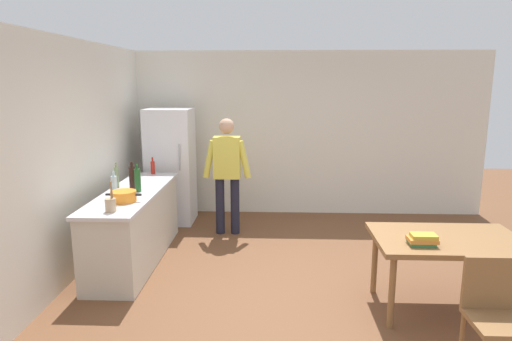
% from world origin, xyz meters
% --- Properties ---
extents(ground_plane, '(14.00, 14.00, 0.00)m').
position_xyz_m(ground_plane, '(0.00, 0.00, 0.00)').
color(ground_plane, brown).
extents(wall_back, '(6.40, 0.12, 2.70)m').
position_xyz_m(wall_back, '(0.00, 3.00, 1.35)').
color(wall_back, silver).
rests_on(wall_back, ground_plane).
extents(wall_left, '(0.12, 5.60, 2.70)m').
position_xyz_m(wall_left, '(-2.60, 0.20, 1.35)').
color(wall_left, silver).
rests_on(wall_left, ground_plane).
extents(kitchen_counter, '(0.64, 2.20, 0.90)m').
position_xyz_m(kitchen_counter, '(-2.00, 0.80, 0.45)').
color(kitchen_counter, beige).
rests_on(kitchen_counter, ground_plane).
extents(refrigerator, '(0.70, 0.67, 1.80)m').
position_xyz_m(refrigerator, '(-1.90, 2.40, 0.90)').
color(refrigerator, white).
rests_on(refrigerator, ground_plane).
extents(person, '(0.70, 0.22, 1.70)m').
position_xyz_m(person, '(-0.95, 1.85, 0.98)').
color(person, '#1E1E2D').
rests_on(person, ground_plane).
extents(dining_table, '(1.40, 0.90, 0.75)m').
position_xyz_m(dining_table, '(1.40, -0.30, 0.67)').
color(dining_table, olive).
rests_on(dining_table, ground_plane).
extents(chair, '(0.42, 0.42, 0.91)m').
position_xyz_m(chair, '(1.40, -1.27, 0.53)').
color(chair, olive).
rests_on(chair, ground_plane).
extents(cooking_pot, '(0.40, 0.28, 0.12)m').
position_xyz_m(cooking_pot, '(-1.95, 0.31, 0.96)').
color(cooking_pot, orange).
rests_on(cooking_pot, kitchen_counter).
extents(utensil_jar, '(0.11, 0.11, 0.32)m').
position_xyz_m(utensil_jar, '(-1.95, -0.08, 0.98)').
color(utensil_jar, tan).
rests_on(utensil_jar, kitchen_counter).
extents(bottle_water_clear, '(0.07, 0.07, 0.30)m').
position_xyz_m(bottle_water_clear, '(-2.13, 0.53, 1.03)').
color(bottle_water_clear, silver).
rests_on(bottle_water_clear, kitchen_counter).
extents(bottle_vinegar_tall, '(0.06, 0.06, 0.32)m').
position_xyz_m(bottle_vinegar_tall, '(-2.25, 0.96, 1.04)').
color(bottle_vinegar_tall, gray).
rests_on(bottle_vinegar_tall, kitchen_counter).
extents(bottle_wine_green, '(0.08, 0.08, 0.34)m').
position_xyz_m(bottle_wine_green, '(-1.92, 0.77, 1.05)').
color(bottle_wine_green, '#1E5123').
rests_on(bottle_wine_green, kitchen_counter).
extents(bottle_sauce_red, '(0.06, 0.06, 0.24)m').
position_xyz_m(bottle_sauce_red, '(-2.02, 1.81, 1.00)').
color(bottle_sauce_red, '#B22319').
rests_on(bottle_sauce_red, kitchen_counter).
extents(bottle_wine_dark, '(0.08, 0.08, 0.34)m').
position_xyz_m(bottle_wine_dark, '(-2.03, 0.90, 1.05)').
color(bottle_wine_dark, black).
rests_on(bottle_wine_dark, kitchen_counter).
extents(book_stack, '(0.26, 0.19, 0.11)m').
position_xyz_m(book_stack, '(1.08, -0.51, 0.80)').
color(book_stack, '#387A47').
rests_on(book_stack, dining_table).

